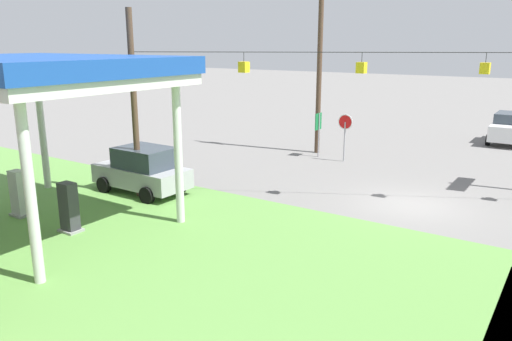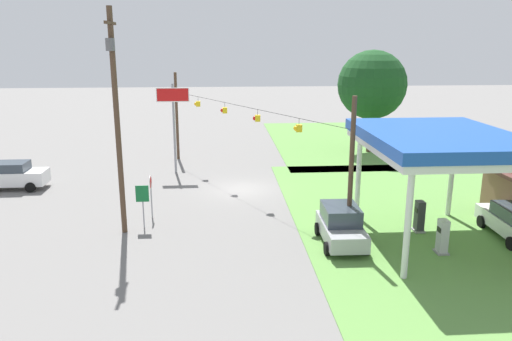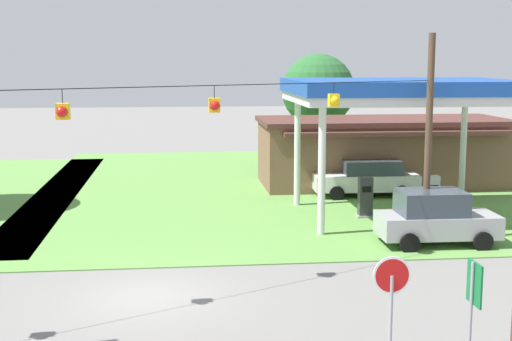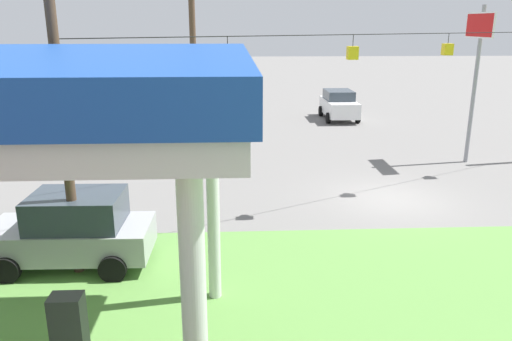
{
  "view_description": "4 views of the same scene",
  "coord_description": "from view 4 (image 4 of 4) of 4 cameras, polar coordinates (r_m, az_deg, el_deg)",
  "views": [
    {
      "loc": [
        -5.15,
        18.59,
        6.09
      ],
      "look_at": [
        4.62,
        3.91,
        1.56
      ],
      "focal_mm": 35.0,
      "sensor_mm": 36.0,
      "label": 1
    },
    {
      "loc": [
        32.76,
        -1.33,
        9.85
      ],
      "look_at": [
        4.87,
        0.68,
        2.6
      ],
      "focal_mm": 35.0,
      "sensor_mm": 36.0,
      "label": 2
    },
    {
      "loc": [
        0.92,
        -19.01,
        6.47
      ],
      "look_at": [
        3.43,
        4.07,
        2.84
      ],
      "focal_mm": 50.0,
      "sensor_mm": 36.0,
      "label": 3
    },
    {
      "loc": [
        5.67,
        16.65,
        6.09
      ],
      "look_at": [
        4.92,
        1.15,
        1.49
      ],
      "focal_mm": 35.0,
      "sensor_mm": 36.0,
      "label": 4
    }
  ],
  "objects": [
    {
      "name": "ground_plane",
      "position": [
        18.61,
        15.16,
        -3.19
      ],
      "size": [
        160.0,
        160.0,
        0.0
      ],
      "primitive_type": "plane",
      "color": "slate"
    },
    {
      "name": "car_at_pumps_front",
      "position": [
        13.75,
        -20.2,
        -6.37
      ],
      "size": [
        4.17,
        2.17,
        1.95
      ],
      "rotation": [
        0.0,
        0.0,
        -0.02
      ],
      "color": "#9E9EA3",
      "rests_on": "ground"
    },
    {
      "name": "car_on_crossroad",
      "position": [
        33.32,
        9.45,
        7.45
      ],
      "size": [
        2.13,
        4.22,
        1.88
      ],
      "rotation": [
        0.0,
        0.0,
        1.58
      ],
      "color": "white",
      "rests_on": "ground"
    },
    {
      "name": "stop_sign_roadside",
      "position": [
        22.41,
        -1.54,
        5.5
      ],
      "size": [
        0.8,
        0.08,
        2.5
      ],
      "rotation": [
        0.0,
        0.0,
        3.14
      ],
      "color": "#99999E",
      "rests_on": "ground"
    },
    {
      "name": "stop_sign_overhead",
      "position": [
        23.97,
        24.0,
        12.33
      ],
      "size": [
        0.22,
        2.45,
        6.83
      ],
      "color": "gray",
      "rests_on": "ground"
    },
    {
      "name": "route_sign",
      "position": [
        22.68,
        -5.74,
        5.29
      ],
      "size": [
        0.1,
        0.7,
        2.4
      ],
      "color": "gray",
      "rests_on": "ground"
    },
    {
      "name": "utility_pole_main",
      "position": [
        23.24,
        -7.43,
        17.11
      ],
      "size": [
        2.2,
        0.44,
        11.51
      ],
      "color": "#4C3828",
      "rests_on": "ground"
    },
    {
      "name": "signal_span_gantry",
      "position": [
        17.72,
        16.13,
        9.27
      ],
      "size": [
        19.47,
        10.24,
        7.37
      ],
      "color": "#4C3828",
      "rests_on": "ground"
    }
  ]
}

